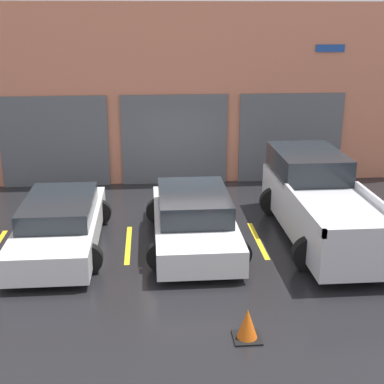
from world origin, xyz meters
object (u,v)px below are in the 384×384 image
pickup_truck (320,201)px  sedan_white (194,219)px  sedan_side (60,224)px  traffic_cone (247,325)px

pickup_truck → sedan_white: pickup_truck is taller
pickup_truck → sedan_side: 6.22m
pickup_truck → sedan_side: size_ratio=1.20×
pickup_truck → sedan_white: (-3.10, -0.26, -0.26)m
sedan_side → traffic_cone: bearing=-48.1°
sedan_side → pickup_truck: bearing=2.5°
sedan_side → traffic_cone: sedan_side is taller
sedan_white → traffic_cone: size_ratio=8.03×
traffic_cone → sedan_white: bearing=97.7°
sedan_side → traffic_cone: (3.65, -4.07, -0.30)m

